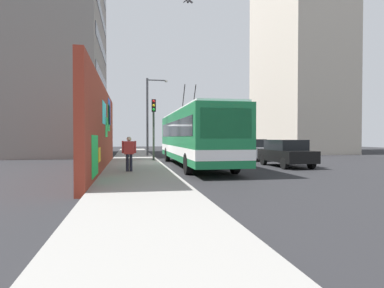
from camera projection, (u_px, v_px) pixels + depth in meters
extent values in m
plane|color=#232326|center=(161.00, 164.00, 20.30)|extent=(80.00, 80.00, 0.00)
cube|color=gray|center=(136.00, 163.00, 19.98)|extent=(48.00, 3.20, 0.15)
cube|color=maroon|center=(102.00, 129.00, 16.19)|extent=(15.04, 0.30, 4.29)
cube|color=blue|center=(109.00, 112.00, 19.55)|extent=(1.99, 0.02, 1.56)
cube|color=#33D8E5|center=(104.00, 113.00, 15.74)|extent=(2.18, 0.02, 1.10)
cube|color=green|center=(95.00, 156.00, 11.44)|extent=(2.03, 0.02, 1.48)
cube|color=green|center=(109.00, 118.00, 19.09)|extent=(1.58, 0.02, 1.58)
cube|color=yellow|center=(99.00, 155.00, 13.10)|extent=(0.91, 0.02, 0.60)
cube|color=green|center=(106.00, 127.00, 17.18)|extent=(1.49, 0.02, 1.07)
cube|color=gray|center=(54.00, 54.00, 30.90)|extent=(13.78, 9.02, 19.74)
cube|color=black|center=(102.00, 111.00, 31.89)|extent=(11.71, 0.04, 1.10)
cube|color=black|center=(102.00, 79.00, 31.82)|extent=(11.71, 0.04, 1.10)
cube|color=black|center=(102.00, 47.00, 31.76)|extent=(11.71, 0.04, 1.10)
cube|color=black|center=(101.00, 15.00, 31.69)|extent=(11.71, 0.04, 1.10)
cube|color=#B2A899|center=(298.00, 59.00, 36.29)|extent=(12.22, 6.91, 21.34)
cube|color=black|center=(325.00, 114.00, 37.09)|extent=(10.39, 0.04, 1.10)
cube|color=black|center=(325.00, 87.00, 37.03)|extent=(10.39, 0.04, 1.10)
cube|color=black|center=(325.00, 60.00, 36.96)|extent=(10.39, 0.04, 1.10)
cube|color=black|center=(325.00, 32.00, 36.89)|extent=(10.39, 0.04, 1.10)
cube|color=black|center=(326.00, 4.00, 36.82)|extent=(10.39, 0.04, 1.10)
cube|color=#19723F|center=(194.00, 136.00, 18.76)|extent=(12.67, 2.51, 2.71)
cube|color=silver|center=(194.00, 112.00, 18.73)|extent=(12.16, 2.31, 0.12)
cube|color=white|center=(194.00, 149.00, 18.77)|extent=(12.69, 2.53, 0.44)
cube|color=black|center=(226.00, 123.00, 12.55)|extent=(0.04, 2.13, 1.22)
cube|color=black|center=(194.00, 129.00, 18.75)|extent=(11.66, 2.54, 0.87)
cube|color=orange|center=(226.00, 107.00, 12.55)|extent=(0.06, 1.38, 0.28)
cylinder|color=black|center=(194.00, 101.00, 20.64)|extent=(1.43, 0.06, 2.00)
cylinder|color=black|center=(183.00, 101.00, 20.51)|extent=(1.43, 0.06, 2.00)
cylinder|color=black|center=(235.00, 163.00, 15.03)|extent=(1.00, 0.28, 1.00)
cylinder|color=black|center=(188.00, 164.00, 14.59)|extent=(1.00, 0.28, 1.00)
cylinder|color=black|center=(198.00, 154.00, 22.98)|extent=(1.00, 0.28, 1.00)
cylinder|color=black|center=(167.00, 154.00, 22.54)|extent=(1.00, 0.28, 1.00)
cube|color=black|center=(286.00, 156.00, 18.49)|extent=(4.11, 1.79, 0.66)
cube|color=black|center=(285.00, 145.00, 18.56)|extent=(2.47, 1.61, 0.60)
cylinder|color=black|center=(311.00, 163.00, 17.32)|extent=(0.64, 0.22, 0.64)
cylinder|color=black|center=(285.00, 163.00, 17.02)|extent=(0.64, 0.22, 0.64)
cylinder|color=black|center=(287.00, 159.00, 19.99)|extent=(0.64, 0.22, 0.64)
cylinder|color=black|center=(264.00, 160.00, 19.68)|extent=(0.64, 0.22, 0.64)
cube|color=#B7B7BC|center=(250.00, 151.00, 24.09)|extent=(4.16, 1.91, 0.66)
cube|color=black|center=(249.00, 143.00, 24.16)|extent=(2.50, 1.72, 0.60)
cylinder|color=black|center=(268.00, 157.00, 22.92)|extent=(0.64, 0.22, 0.64)
cylinder|color=black|center=(245.00, 157.00, 22.59)|extent=(0.64, 0.22, 0.64)
cylinder|color=black|center=(253.00, 155.00, 25.61)|extent=(0.64, 0.22, 0.64)
cylinder|color=black|center=(233.00, 155.00, 25.28)|extent=(0.64, 0.22, 0.64)
cube|color=navy|center=(227.00, 149.00, 29.60)|extent=(4.67, 1.88, 0.66)
cube|color=black|center=(227.00, 142.00, 29.67)|extent=(2.80, 1.69, 0.60)
cylinder|color=black|center=(242.00, 153.00, 28.25)|extent=(0.64, 0.22, 0.64)
cylinder|color=black|center=(223.00, 153.00, 27.93)|extent=(0.64, 0.22, 0.64)
cylinder|color=black|center=(231.00, 151.00, 31.28)|extent=(0.64, 0.22, 0.64)
cylinder|color=black|center=(214.00, 152.00, 30.95)|extent=(0.64, 0.22, 0.64)
cylinder|color=#1E1E2D|center=(131.00, 163.00, 14.64)|extent=(0.14, 0.14, 0.79)
cylinder|color=#1E1E2D|center=(127.00, 163.00, 14.61)|extent=(0.14, 0.14, 0.79)
cube|color=#BF3333|center=(129.00, 148.00, 14.61)|extent=(0.22, 0.46, 0.60)
cylinder|color=#BF3333|center=(135.00, 147.00, 14.67)|extent=(0.09, 0.09, 0.57)
cylinder|color=#BF3333|center=(123.00, 147.00, 14.56)|extent=(0.09, 0.09, 0.57)
sphere|color=beige|center=(129.00, 139.00, 14.60)|extent=(0.22, 0.22, 0.22)
cylinder|color=#2D382D|center=(154.00, 130.00, 21.68)|extent=(0.14, 0.14, 4.17)
cube|color=black|center=(154.00, 106.00, 21.43)|extent=(0.20, 0.28, 0.84)
sphere|color=red|center=(154.00, 101.00, 21.31)|extent=(0.18, 0.18, 0.18)
sphere|color=yellow|center=(154.00, 105.00, 21.32)|extent=(0.18, 0.18, 0.18)
sphere|color=green|center=(154.00, 110.00, 21.32)|extent=(0.18, 0.18, 0.18)
cylinder|color=#4C4C51|center=(147.00, 117.00, 27.23)|extent=(0.18, 0.18, 6.65)
cylinder|color=#4C4C51|center=(157.00, 80.00, 27.32)|extent=(0.10, 1.61, 0.10)
ellipsoid|color=silver|center=(166.00, 81.00, 27.47)|extent=(0.44, 0.28, 0.20)
ellipsoid|color=#47474C|center=(188.00, 2.00, 17.90)|extent=(0.32, 0.14, 0.12)
cube|color=#47474C|center=(190.00, 1.00, 17.93)|extent=(0.20, 0.24, 0.17)
cube|color=#47474C|center=(186.00, 1.00, 17.87)|extent=(0.20, 0.24, 0.17)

